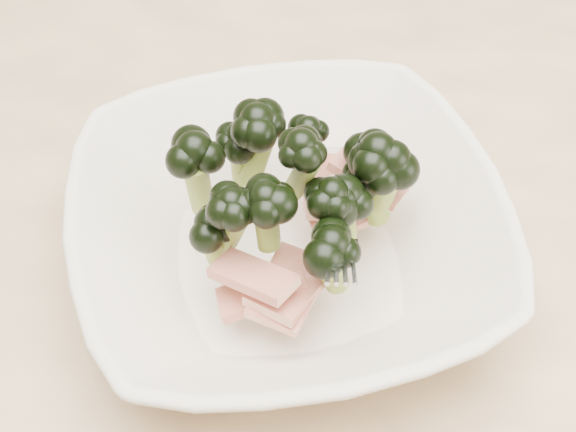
% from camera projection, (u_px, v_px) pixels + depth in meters
% --- Properties ---
extents(dining_table, '(1.20, 0.80, 0.75)m').
position_uv_depth(dining_table, '(324.00, 383.00, 0.58)').
color(dining_table, tan).
rests_on(dining_table, ground).
extents(broccoli_dish, '(0.35, 0.35, 0.12)m').
position_uv_depth(broccoli_dish, '(291.00, 227.00, 0.50)').
color(broccoli_dish, beige).
rests_on(broccoli_dish, dining_table).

